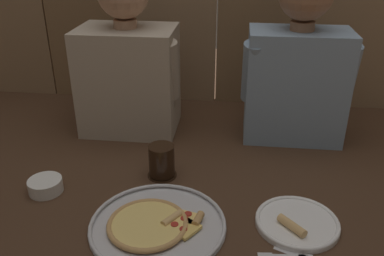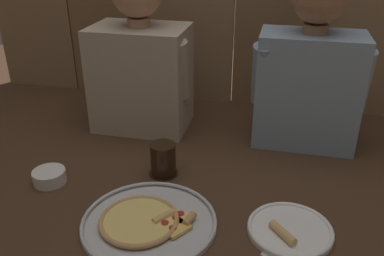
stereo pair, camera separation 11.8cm
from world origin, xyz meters
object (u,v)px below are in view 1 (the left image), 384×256
object	(u,v)px
diner_right	(298,62)
dipping_bowl	(45,185)
drinking_glass	(162,161)
pizza_tray	(156,224)
dinner_plate	(297,222)
diner_left	(128,60)

from	to	relation	value
diner_right	dipping_bowl	bearing A→B (deg)	-149.03
drinking_glass	diner_right	size ratio (longest dim) A/B	0.17
drinking_glass	dipping_bowl	distance (m)	0.35
pizza_tray	dinner_plate	distance (m)	0.37
pizza_tray	drinking_glass	size ratio (longest dim) A/B	3.41
diner_right	diner_left	bearing A→B (deg)	179.98
pizza_tray	drinking_glass	bearing A→B (deg)	96.43
dipping_bowl	diner_right	world-z (taller)	diner_right
drinking_glass	diner_right	world-z (taller)	diner_right
dipping_bowl	pizza_tray	bearing A→B (deg)	-18.89
drinking_glass	dipping_bowl	xyz separation A→B (m)	(-0.32, -0.12, -0.03)
dinner_plate	diner_right	bearing A→B (deg)	86.61
drinking_glass	dipping_bowl	bearing A→B (deg)	-158.94
pizza_tray	diner_left	size ratio (longest dim) A/B	0.59
pizza_tray	drinking_glass	distance (m)	0.25
pizza_tray	dipping_bowl	xyz separation A→B (m)	(-0.35, 0.12, 0.01)
pizza_tray	diner_left	world-z (taller)	diner_left
diner_left	diner_right	bearing A→B (deg)	-0.02
dipping_bowl	diner_left	xyz separation A→B (m)	(0.15, 0.45, 0.25)
dinner_plate	drinking_glass	distance (m)	0.44
dinner_plate	diner_left	xyz separation A→B (m)	(-0.57, 0.52, 0.26)
pizza_tray	diner_right	distance (m)	0.74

